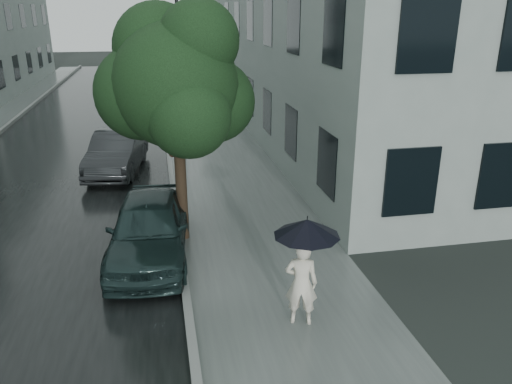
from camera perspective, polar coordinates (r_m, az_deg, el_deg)
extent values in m
plane|color=black|center=(9.35, 2.10, -12.43)|extent=(120.00, 120.00, 0.00)
cube|color=slate|center=(20.39, -4.98, 5.83)|extent=(3.50, 60.00, 0.01)
cube|color=slate|center=(20.27, -10.14, 5.71)|extent=(0.15, 60.00, 0.15)
cube|color=black|center=(20.54, -19.96, 4.78)|extent=(6.85, 60.00, 0.00)
cube|color=gray|center=(28.14, 4.15, 19.05)|extent=(7.00, 36.00, 9.00)
cube|color=black|center=(27.43, -3.29, 19.04)|extent=(0.08, 32.40, 7.20)
cube|color=black|center=(38.60, -25.05, 16.87)|extent=(0.08, 16.20, 6.40)
imported|color=silver|center=(8.45, 5.20, -10.34)|extent=(0.63, 0.50, 1.50)
cylinder|color=black|center=(8.15, 5.73, -7.01)|extent=(0.02, 0.02, 0.64)
cone|color=black|center=(7.95, 5.85, -4.07)|extent=(1.24, 1.24, 0.28)
cylinder|color=black|center=(7.89, 5.89, -3.01)|extent=(0.02, 0.02, 0.08)
cylinder|color=black|center=(8.32, 5.65, -9.14)|extent=(0.03, 0.03, 0.06)
cylinder|color=#332619|center=(11.39, -8.53, 0.54)|extent=(0.25, 0.25, 2.50)
sphere|color=#1B3D1C|center=(10.85, -9.16, 11.95)|extent=(2.67, 2.67, 2.67)
sphere|color=#1B3D1C|center=(11.27, -4.85, 10.31)|extent=(1.84, 1.84, 1.84)
sphere|color=#1B3D1C|center=(11.28, -12.92, 10.98)|extent=(2.05, 2.05, 2.05)
sphere|color=#1B3D1C|center=(10.23, -7.68, 8.58)|extent=(1.73, 1.73, 1.73)
sphere|color=#1B3D1C|center=(11.37, -11.12, 15.86)|extent=(1.95, 1.95, 1.95)
sphere|color=#1B3D1C|center=(10.59, -6.54, 16.88)|extent=(1.65, 1.65, 1.65)
cylinder|color=black|center=(18.76, -8.65, 12.91)|extent=(0.12, 0.12, 5.46)
cylinder|color=black|center=(19.26, -8.24, 5.13)|extent=(0.28, 0.28, 0.20)
imported|color=#192B2B|center=(10.82, -12.10, -3.99)|extent=(1.95, 4.13, 1.37)
imported|color=black|center=(16.89, -15.63, 4.42)|extent=(1.96, 4.14, 1.31)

